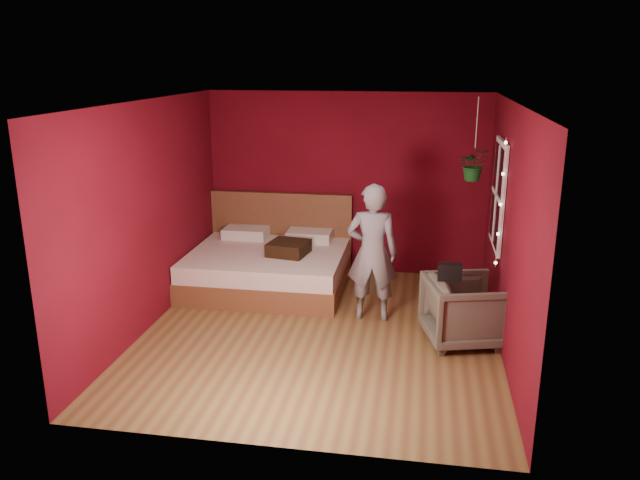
# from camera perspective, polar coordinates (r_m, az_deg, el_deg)

# --- Properties ---
(floor) EXTENTS (4.50, 4.50, 0.00)m
(floor) POSITION_cam_1_polar(r_m,az_deg,el_deg) (7.28, 0.04, -8.39)
(floor) COLOR brown
(floor) RESTS_ON ground
(room_walls) EXTENTS (4.04, 4.54, 2.62)m
(room_walls) POSITION_cam_1_polar(r_m,az_deg,el_deg) (6.75, 0.04, 4.67)
(room_walls) COLOR #610A17
(room_walls) RESTS_ON ground
(window) EXTENTS (0.05, 0.97, 1.27)m
(window) POSITION_cam_1_polar(r_m,az_deg,el_deg) (7.63, 15.96, 4.02)
(window) COLOR white
(window) RESTS_ON room_walls
(fairy_lights) EXTENTS (0.04, 0.04, 1.45)m
(fairy_lights) POSITION_cam_1_polar(r_m,az_deg,el_deg) (7.12, 16.18, 3.15)
(fairy_lights) COLOR silver
(fairy_lights) RESTS_ON room_walls
(bed) EXTENTS (2.10, 1.78, 1.15)m
(bed) POSITION_cam_1_polar(r_m,az_deg,el_deg) (8.63, -4.64, -2.26)
(bed) COLOR brown
(bed) RESTS_ON ground
(person) EXTENTS (0.62, 0.42, 1.66)m
(person) POSITION_cam_1_polar(r_m,az_deg,el_deg) (7.38, 4.80, -1.17)
(person) COLOR slate
(person) RESTS_ON ground
(armchair) EXTENTS (1.00, 0.98, 0.74)m
(armchair) POSITION_cam_1_polar(r_m,az_deg,el_deg) (7.07, 13.02, -6.31)
(armchair) COLOR #575345
(armchair) RESTS_ON ground
(handbag) EXTENTS (0.26, 0.13, 0.18)m
(handbag) POSITION_cam_1_polar(r_m,az_deg,el_deg) (6.84, 11.79, -2.87)
(handbag) COLOR black
(handbag) RESTS_ON armchair
(throw_pillow) EXTENTS (0.56, 0.56, 0.17)m
(throw_pillow) POSITION_cam_1_polar(r_m,az_deg,el_deg) (8.30, -2.89, -0.74)
(throw_pillow) COLOR black
(throw_pillow) RESTS_ON bed
(hanging_plant) EXTENTS (0.40, 0.36, 1.01)m
(hanging_plant) POSITION_cam_1_polar(r_m,az_deg,el_deg) (7.90, 13.90, 6.73)
(hanging_plant) COLOR silver
(hanging_plant) RESTS_ON room_walls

